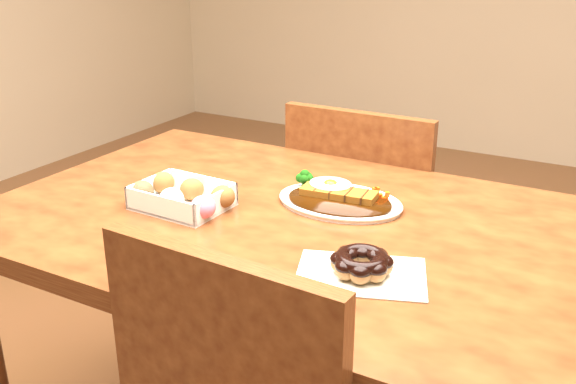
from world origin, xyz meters
The scene contains 5 objects.
table centered at (0.00, 0.00, 0.65)m, with size 1.20×0.80×0.75m.
chair_far centered at (-0.02, 0.53, 0.48)m, with size 0.42×0.42×0.87m.
katsu_curry_plate centered at (0.07, 0.10, 0.76)m, with size 0.26×0.19×0.05m.
donut_box centered at (-0.21, -0.07, 0.78)m, with size 0.21×0.15×0.05m.
pon_de_ring centered at (0.23, -0.16, 0.77)m, with size 0.25×0.21×0.04m.
Camera 1 is at (0.57, -1.03, 1.26)m, focal length 40.00 mm.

